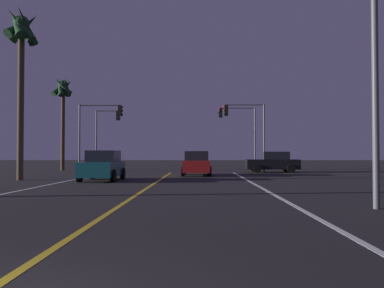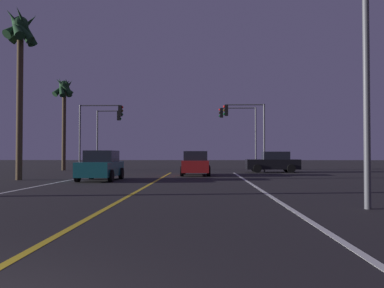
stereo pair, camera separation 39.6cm
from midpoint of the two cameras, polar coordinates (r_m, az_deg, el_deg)
name	(u,v)px [view 1 (the left image)]	position (r m, az deg, el deg)	size (l,w,h in m)	color
lane_edge_right	(275,195)	(15.32, 10.70, -6.97)	(0.16, 35.91, 0.01)	silver
lane_edge_left	(0,195)	(16.89, -25.69, -6.34)	(0.16, 35.91, 0.01)	silver
lane_center_divider	(137,195)	(15.31, -8.43, -6.99)	(0.16, 35.91, 0.01)	gold
car_crossing_side	(273,162)	(34.51, 10.83, -2.51)	(4.30, 2.02, 1.70)	black
car_oncoming	(103,166)	(23.93, -12.73, -2.99)	(2.02, 4.30, 1.70)	black
car_ahead_far	(197,164)	(28.86, 0.24, -2.75)	(2.02, 4.30, 1.70)	black
traffic_light_near_right	(245,122)	(33.77, 6.96, 3.10)	(3.39, 0.36, 5.57)	#4C4C51
traffic_light_near_left	(100,122)	(34.61, -12.91, 3.02)	(3.66, 0.36, 5.55)	#4C4C51
traffic_light_far_right	(238,124)	(39.25, 6.07, 2.83)	(3.55, 0.36, 5.92)	#4C4C51
traffic_light_far_left	(107,126)	(40.10, -11.92, 2.43)	(2.39, 0.36, 5.68)	#4C4C51
street_lamp_right_near	(358,18)	(12.67, 21.16, 15.96)	(2.09, 0.44, 8.34)	#4C4C51
palm_tree_left_mid	(21,42)	(26.46, -23.02, 12.86)	(2.21, 2.22, 9.99)	#473826
palm_tree_left_far	(63,95)	(40.06, -17.71, 6.48)	(2.09, 2.15, 8.73)	#473826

